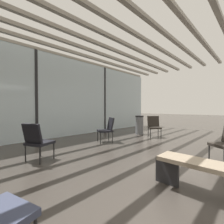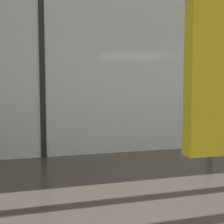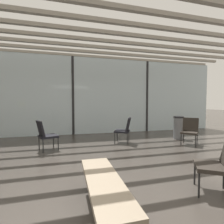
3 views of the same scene
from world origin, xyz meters
name	(u,v)px [view 3 (image 3 of 3)]	position (x,y,z in m)	size (l,w,h in m)	color
ground_plane	(86,200)	(0.00, 0.00, 0.00)	(60.00, 60.00, 0.00)	#38332D
glass_curtain_wall	(73,96)	(0.00, 5.20, 1.68)	(14.00, 0.08, 3.37)	silver
window_mullion_1	(73,96)	(0.00, 5.20, 1.68)	(0.10, 0.12, 3.37)	black
window_mullion_2	(147,97)	(3.50, 5.20, 1.68)	(0.10, 0.12, 3.37)	black
ceiling_slats	(77,17)	(0.00, 1.90, 3.42)	(13.72, 6.72, 0.10)	gray
parked_airplane	(61,93)	(-0.67, 10.52, 2.07)	(11.35, 4.15, 4.15)	silver
lounge_chair_0	(125,129)	(1.64, 3.09, 0.49)	(0.69, 0.67, 0.87)	black
lounge_chair_1	(45,133)	(-0.86, 2.80, 0.49)	(0.67, 0.64, 0.87)	black
lounge_chair_2	(190,129)	(3.66, 2.36, 0.49)	(0.71, 0.71, 0.87)	#28231E
lounge_chair_4	(219,161)	(1.94, -0.35, 0.49)	(0.70, 0.69, 0.87)	#28231E
waiting_bench	(104,188)	(0.16, -0.43, 0.36)	(0.41, 1.70, 0.47)	#7F705B
trash_bin	(178,128)	(3.84, 3.20, 0.43)	(0.38, 0.38, 0.86)	slate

